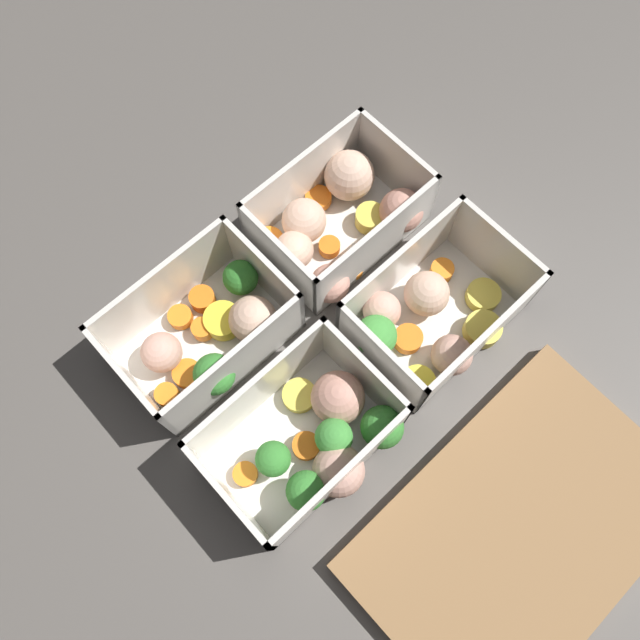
{
  "coord_description": "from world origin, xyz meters",
  "views": [
    {
      "loc": [
        0.13,
        0.14,
        0.57
      ],
      "look_at": [
        0.0,
        0.0,
        0.03
      ],
      "focal_mm": 35.0,
      "sensor_mm": 36.0,
      "label": 1
    }
  ],
  "objects_px": {
    "container_near_right": "(211,331)",
    "container_near_left": "(339,217)",
    "container_far_right": "(319,437)",
    "container_far_left": "(427,316)"
  },
  "relations": [
    {
      "from": "container_near_right",
      "to": "container_near_left",
      "type": "bearing_deg",
      "value": -178.2
    },
    {
      "from": "container_near_left",
      "to": "container_near_right",
      "type": "height_order",
      "value": "same"
    },
    {
      "from": "container_far_left",
      "to": "container_near_left",
      "type": "bearing_deg",
      "value": -95.07
    },
    {
      "from": "container_near_right",
      "to": "container_far_right",
      "type": "distance_m",
      "value": 0.14
    },
    {
      "from": "container_near_left",
      "to": "container_near_right",
      "type": "relative_size",
      "value": 1.01
    },
    {
      "from": "container_far_left",
      "to": "container_far_right",
      "type": "height_order",
      "value": "same"
    },
    {
      "from": "container_near_left",
      "to": "container_far_right",
      "type": "xyz_separation_m",
      "value": [
        0.16,
        0.14,
        0.0
      ]
    },
    {
      "from": "container_near_left",
      "to": "container_far_left",
      "type": "bearing_deg",
      "value": 84.93
    },
    {
      "from": "container_near_right",
      "to": "container_far_left",
      "type": "distance_m",
      "value": 0.2
    },
    {
      "from": "container_far_right",
      "to": "container_near_right",
      "type": "bearing_deg",
      "value": -87.22
    }
  ]
}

